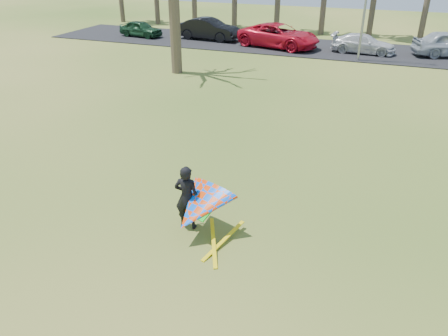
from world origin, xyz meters
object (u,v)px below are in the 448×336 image
(car_2, at_px, (279,36))
(car_0, at_px, (141,29))
(car_3, at_px, (363,44))
(kite_flyer, at_px, (197,206))
(car_1, at_px, (209,29))

(car_2, bearing_deg, car_0, 103.64)
(car_3, height_order, kite_flyer, kite_flyer)
(car_2, height_order, car_3, car_2)
(car_2, xyz_separation_m, kite_flyer, (4.00, -24.01, -0.05))
(car_3, xyz_separation_m, kite_flyer, (-2.12, -24.22, 0.15))
(car_3, relative_size, kite_flyer, 1.85)
(car_0, height_order, car_1, car_1)
(car_1, bearing_deg, car_3, -87.97)
(car_0, relative_size, kite_flyer, 1.57)
(kite_flyer, bearing_deg, car_3, 85.00)
(kite_flyer, bearing_deg, car_1, 111.96)
(car_0, distance_m, car_1, 5.89)
(car_1, relative_size, car_3, 1.15)
(kite_flyer, bearing_deg, car_0, 123.37)
(car_0, height_order, car_2, car_2)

